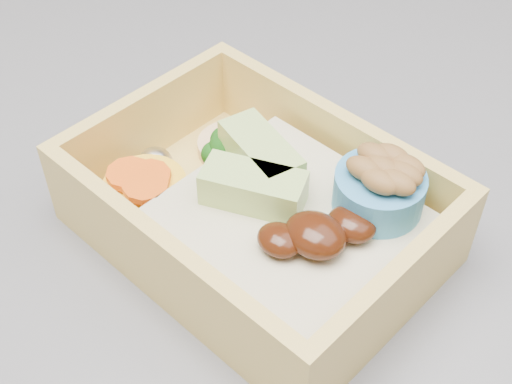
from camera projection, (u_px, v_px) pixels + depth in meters
The scene contains 1 object.
bento_box at pixel (267, 212), 0.41m from camera, with size 0.22×0.17×0.07m.
Camera 1 is at (-0.04, -0.43, 1.24)m, focal length 50.00 mm.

